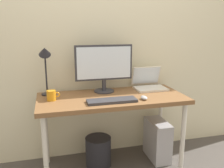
{
  "coord_description": "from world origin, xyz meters",
  "views": [
    {
      "loc": [
        -0.56,
        -2.16,
        1.41
      ],
      "look_at": [
        0.0,
        0.0,
        0.87
      ],
      "focal_mm": 39.33,
      "sensor_mm": 36.0,
      "label": 1
    }
  ],
  "objects_px": {
    "keyboard": "(112,101)",
    "wastebasket": "(98,151)",
    "computer_tower": "(157,140)",
    "mouse": "(144,98)",
    "coffee_mug": "(52,95)",
    "monitor": "(104,65)",
    "desk_lamp": "(45,59)",
    "laptop": "(149,83)",
    "desk": "(112,103)"
  },
  "relations": [
    {
      "from": "coffee_mug",
      "to": "computer_tower",
      "type": "height_order",
      "value": "coffee_mug"
    },
    {
      "from": "monitor",
      "to": "wastebasket",
      "type": "relative_size",
      "value": 1.91
    },
    {
      "from": "desk_lamp",
      "to": "mouse",
      "type": "height_order",
      "value": "desk_lamp"
    },
    {
      "from": "desk",
      "to": "desk_lamp",
      "type": "height_order",
      "value": "desk_lamp"
    },
    {
      "from": "monitor",
      "to": "desk",
      "type": "bearing_deg",
      "value": -78.22
    },
    {
      "from": "desk",
      "to": "computer_tower",
      "type": "bearing_deg",
      "value": 5.3
    },
    {
      "from": "desk_lamp",
      "to": "keyboard",
      "type": "bearing_deg",
      "value": -32.25
    },
    {
      "from": "desk_lamp",
      "to": "mouse",
      "type": "relative_size",
      "value": 5.44
    },
    {
      "from": "laptop",
      "to": "wastebasket",
      "type": "xyz_separation_m",
      "value": [
        -0.58,
        -0.12,
        -0.65
      ]
    },
    {
      "from": "desk_lamp",
      "to": "computer_tower",
      "type": "height_order",
      "value": "desk_lamp"
    },
    {
      "from": "desk",
      "to": "keyboard",
      "type": "relative_size",
      "value": 3.15
    },
    {
      "from": "monitor",
      "to": "desk_lamp",
      "type": "height_order",
      "value": "desk_lamp"
    },
    {
      "from": "wastebasket",
      "to": "desk_lamp",
      "type": "bearing_deg",
      "value": 167.41
    },
    {
      "from": "mouse",
      "to": "wastebasket",
      "type": "xyz_separation_m",
      "value": [
        -0.38,
        0.24,
        -0.62
      ]
    },
    {
      "from": "laptop",
      "to": "keyboard",
      "type": "xyz_separation_m",
      "value": [
        -0.5,
        -0.37,
        -0.04
      ]
    },
    {
      "from": "computer_tower",
      "to": "wastebasket",
      "type": "height_order",
      "value": "computer_tower"
    },
    {
      "from": "monitor",
      "to": "computer_tower",
      "type": "distance_m",
      "value": 0.99
    },
    {
      "from": "desk",
      "to": "wastebasket",
      "type": "distance_m",
      "value": 0.55
    },
    {
      "from": "desk",
      "to": "desk_lamp",
      "type": "xyz_separation_m",
      "value": [
        -0.59,
        0.18,
        0.42
      ]
    },
    {
      "from": "keyboard",
      "to": "wastebasket",
      "type": "relative_size",
      "value": 1.47
    },
    {
      "from": "desk",
      "to": "computer_tower",
      "type": "xyz_separation_m",
      "value": [
        0.51,
        0.05,
        -0.47
      ]
    },
    {
      "from": "coffee_mug",
      "to": "wastebasket",
      "type": "bearing_deg",
      "value": 8.09
    },
    {
      "from": "monitor",
      "to": "coffee_mug",
      "type": "distance_m",
      "value": 0.59
    },
    {
      "from": "coffee_mug",
      "to": "monitor",
      "type": "bearing_deg",
      "value": 17.59
    },
    {
      "from": "laptop",
      "to": "desk_lamp",
      "type": "height_order",
      "value": "desk_lamp"
    },
    {
      "from": "coffee_mug",
      "to": "wastebasket",
      "type": "xyz_separation_m",
      "value": [
        0.43,
        0.06,
        -0.64
      ]
    },
    {
      "from": "desk",
      "to": "mouse",
      "type": "xyz_separation_m",
      "value": [
        0.26,
        -0.17,
        0.09
      ]
    },
    {
      "from": "desk",
      "to": "coffee_mug",
      "type": "xyz_separation_m",
      "value": [
        -0.56,
        0.01,
        0.12
      ]
    },
    {
      "from": "computer_tower",
      "to": "laptop",
      "type": "bearing_deg",
      "value": 111.84
    },
    {
      "from": "monitor",
      "to": "keyboard",
      "type": "bearing_deg",
      "value": -91.26
    },
    {
      "from": "keyboard",
      "to": "coffee_mug",
      "type": "height_order",
      "value": "coffee_mug"
    },
    {
      "from": "desk_lamp",
      "to": "wastebasket",
      "type": "relative_size",
      "value": 1.63
    },
    {
      "from": "keyboard",
      "to": "computer_tower",
      "type": "distance_m",
      "value": 0.81
    },
    {
      "from": "laptop",
      "to": "wastebasket",
      "type": "relative_size",
      "value": 1.07
    },
    {
      "from": "computer_tower",
      "to": "wastebasket",
      "type": "bearing_deg",
      "value": 177.71
    },
    {
      "from": "mouse",
      "to": "wastebasket",
      "type": "relative_size",
      "value": 0.3
    },
    {
      "from": "monitor",
      "to": "keyboard",
      "type": "relative_size",
      "value": 1.3
    },
    {
      "from": "mouse",
      "to": "wastebasket",
      "type": "distance_m",
      "value": 0.76
    },
    {
      "from": "laptop",
      "to": "desk_lamp",
      "type": "xyz_separation_m",
      "value": [
        -1.05,
        -0.02,
        0.29
      ]
    },
    {
      "from": "desk_lamp",
      "to": "coffee_mug",
      "type": "relative_size",
      "value": 4.19
    },
    {
      "from": "computer_tower",
      "to": "wastebasket",
      "type": "relative_size",
      "value": 1.4
    },
    {
      "from": "coffee_mug",
      "to": "computer_tower",
      "type": "distance_m",
      "value": 1.22
    },
    {
      "from": "monitor",
      "to": "wastebasket",
      "type": "bearing_deg",
      "value": -130.79
    },
    {
      "from": "monitor",
      "to": "laptop",
      "type": "xyz_separation_m",
      "value": [
        0.49,
        0.02,
        -0.21
      ]
    },
    {
      "from": "desk_lamp",
      "to": "coffee_mug",
      "type": "height_order",
      "value": "desk_lamp"
    },
    {
      "from": "desk",
      "to": "monitor",
      "type": "xyz_separation_m",
      "value": [
        -0.04,
        0.18,
        0.34
      ]
    },
    {
      "from": "monitor",
      "to": "laptop",
      "type": "bearing_deg",
      "value": 2.43
    },
    {
      "from": "mouse",
      "to": "keyboard",
      "type": "bearing_deg",
      "value": 179.49
    },
    {
      "from": "desk",
      "to": "coffee_mug",
      "type": "distance_m",
      "value": 0.57
    },
    {
      "from": "desk",
      "to": "desk_lamp",
      "type": "relative_size",
      "value": 2.83
    }
  ]
}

